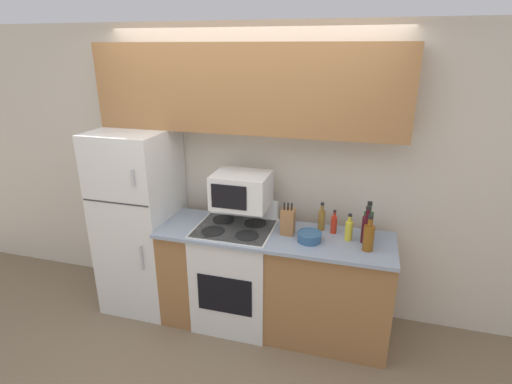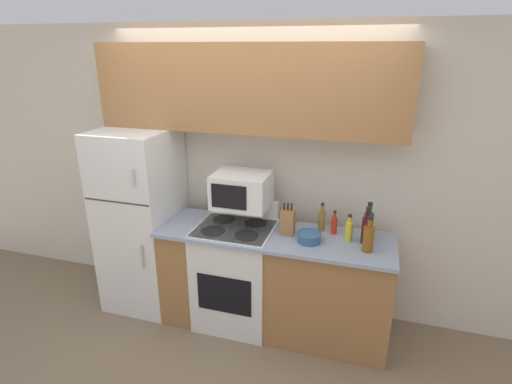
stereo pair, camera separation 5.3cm
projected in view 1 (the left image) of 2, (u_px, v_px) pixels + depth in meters
The scene contains 15 objects.
ground_plane at pixel (229, 339), 3.41m from camera, with size 12.00×12.00×0.00m, color #7F6B51.
wall_back at pixel (252, 173), 3.61m from camera, with size 8.00×0.05×2.55m.
lower_cabinets at pixel (274, 281), 3.43m from camera, with size 1.93×0.60×0.91m.
refrigerator at pixel (141, 221), 3.67m from camera, with size 0.63×0.70×1.68m.
upper_cabinets at pixel (246, 88), 3.20m from camera, with size 2.56×0.30×0.70m.
stove at pixel (236, 273), 3.50m from camera, with size 0.64×0.58×1.08m.
microwave at pixel (241, 190), 3.31m from camera, with size 0.46×0.38×0.28m.
knife_block at pixel (288, 221), 3.22m from camera, with size 0.11×0.10×0.27m.
bowl at pixel (309, 236), 3.11m from camera, with size 0.19×0.19×0.08m.
bottle_wine_red at pixel (366, 228), 3.07m from camera, with size 0.08×0.08×0.30m.
bottle_cooking_spray at pixel (349, 230), 3.12m from camera, with size 0.06×0.06×0.22m.
bottle_wine_green at pixel (368, 223), 3.16m from camera, with size 0.08×0.08×0.30m.
bottle_whiskey at pixel (369, 237), 2.95m from camera, with size 0.08×0.08×0.28m.
bottle_hot_sauce at pixel (334, 224), 3.24m from camera, with size 0.05×0.05×0.20m.
bottle_vinegar at pixel (322, 219), 3.29m from camera, with size 0.06×0.06×0.24m.
Camera 1 is at (0.98, -2.61, 2.35)m, focal length 28.00 mm.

